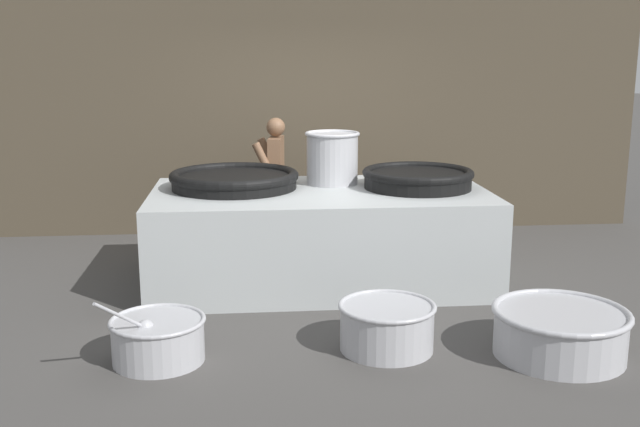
{
  "coord_description": "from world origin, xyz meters",
  "views": [
    {
      "loc": [
        -0.64,
        -6.91,
        2.19
      ],
      "look_at": [
        0.0,
        0.0,
        0.67
      ],
      "focal_mm": 42.0,
      "sensor_mm": 36.0,
      "label": 1
    }
  ],
  "objects_px": {
    "giant_wok_near": "(234,179)",
    "giant_wok_far": "(418,178)",
    "cook": "(276,179)",
    "prep_bowl_vegetables": "(158,337)",
    "prep_bowl_meat": "(387,324)",
    "prep_bowl_extra": "(560,330)",
    "stock_pot": "(332,157)"
  },
  "relations": [
    {
      "from": "stock_pot",
      "to": "prep_bowl_meat",
      "type": "distance_m",
      "value": 2.3
    },
    {
      "from": "prep_bowl_vegetables",
      "to": "prep_bowl_meat",
      "type": "height_order",
      "value": "prep_bowl_vegetables"
    },
    {
      "from": "prep_bowl_vegetables",
      "to": "prep_bowl_extra",
      "type": "distance_m",
      "value": 2.91
    },
    {
      "from": "giant_wok_near",
      "to": "cook",
      "type": "xyz_separation_m",
      "value": [
        0.43,
        1.06,
        -0.18
      ]
    },
    {
      "from": "giant_wok_near",
      "to": "prep_bowl_extra",
      "type": "distance_m",
      "value": 3.3
    },
    {
      "from": "giant_wok_far",
      "to": "prep_bowl_meat",
      "type": "distance_m",
      "value": 2.04
    },
    {
      "from": "stock_pot",
      "to": "prep_bowl_vegetables",
      "type": "height_order",
      "value": "stock_pot"
    },
    {
      "from": "prep_bowl_meat",
      "to": "prep_bowl_extra",
      "type": "distance_m",
      "value": 1.25
    },
    {
      "from": "stock_pot",
      "to": "prep_bowl_vegetables",
      "type": "bearing_deg",
      "value": -124.66
    },
    {
      "from": "prep_bowl_extra",
      "to": "prep_bowl_meat",
      "type": "bearing_deg",
      "value": 169.17
    },
    {
      "from": "giant_wok_near",
      "to": "giant_wok_far",
      "type": "bearing_deg",
      "value": -4.93
    },
    {
      "from": "giant_wok_near",
      "to": "prep_bowl_meat",
      "type": "xyz_separation_m",
      "value": [
        1.14,
        -1.92,
        -0.78
      ]
    },
    {
      "from": "stock_pot",
      "to": "prep_bowl_extra",
      "type": "relative_size",
      "value": 0.55
    },
    {
      "from": "giant_wok_near",
      "to": "giant_wok_far",
      "type": "relative_size",
      "value": 1.16
    },
    {
      "from": "giant_wok_far",
      "to": "giant_wok_near",
      "type": "bearing_deg",
      "value": 175.07
    },
    {
      "from": "prep_bowl_meat",
      "to": "giant_wok_far",
      "type": "bearing_deg",
      "value": 71.08
    },
    {
      "from": "stock_pot",
      "to": "cook",
      "type": "height_order",
      "value": "cook"
    },
    {
      "from": "prep_bowl_vegetables",
      "to": "cook",
      "type": "bearing_deg",
      "value": 72.59
    },
    {
      "from": "stock_pot",
      "to": "prep_bowl_extra",
      "type": "bearing_deg",
      "value": -58.63
    },
    {
      "from": "giant_wok_near",
      "to": "cook",
      "type": "height_order",
      "value": "cook"
    },
    {
      "from": "giant_wok_far",
      "to": "stock_pot",
      "type": "xyz_separation_m",
      "value": [
        -0.79,
        0.31,
        0.17
      ]
    },
    {
      "from": "stock_pot",
      "to": "cook",
      "type": "relative_size",
      "value": 0.37
    },
    {
      "from": "cook",
      "to": "prep_bowl_vegetables",
      "type": "distance_m",
      "value": 3.25
    },
    {
      "from": "prep_bowl_meat",
      "to": "prep_bowl_extra",
      "type": "height_order",
      "value": "prep_bowl_extra"
    },
    {
      "from": "giant_wok_far",
      "to": "cook",
      "type": "bearing_deg",
      "value": 137.45
    },
    {
      "from": "giant_wok_near",
      "to": "giant_wok_far",
      "type": "distance_m",
      "value": 1.76
    },
    {
      "from": "giant_wok_near",
      "to": "prep_bowl_vegetables",
      "type": "distance_m",
      "value": 2.2
    },
    {
      "from": "giant_wok_far",
      "to": "prep_bowl_extra",
      "type": "xyz_separation_m",
      "value": [
        0.62,
        -2.01,
        -0.79
      ]
    },
    {
      "from": "prep_bowl_meat",
      "to": "giant_wok_near",
      "type": "bearing_deg",
      "value": 120.74
    },
    {
      "from": "giant_wok_near",
      "to": "prep_bowl_meat",
      "type": "bearing_deg",
      "value": -59.26
    },
    {
      "from": "prep_bowl_meat",
      "to": "prep_bowl_extra",
      "type": "bearing_deg",
      "value": -10.83
    },
    {
      "from": "prep_bowl_extra",
      "to": "giant_wok_near",
      "type": "bearing_deg",
      "value": 137.74
    }
  ]
}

